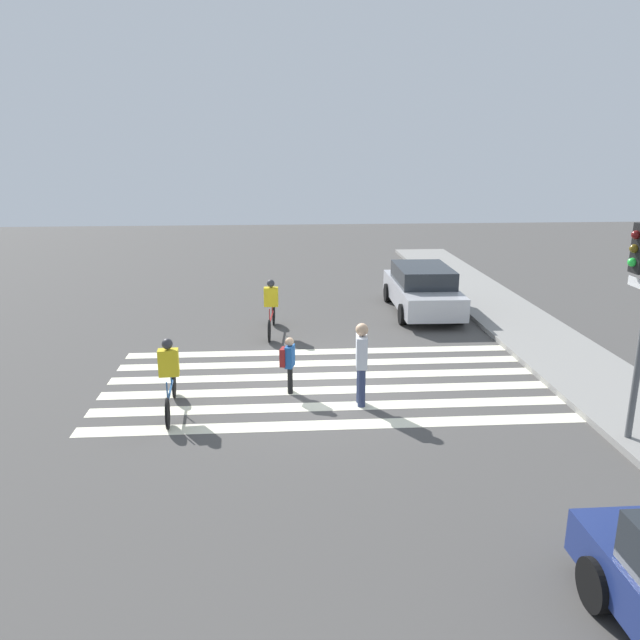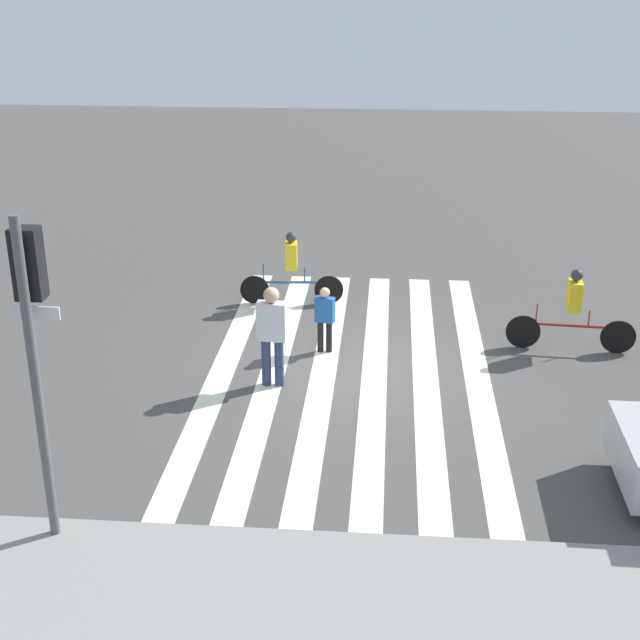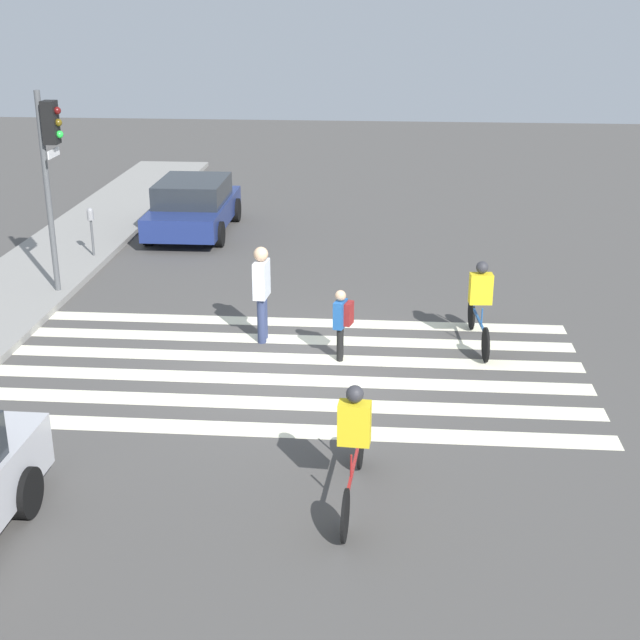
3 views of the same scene
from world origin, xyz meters
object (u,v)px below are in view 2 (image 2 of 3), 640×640
Objects in this scene: pedestrian_adult_blue_shirt at (272,331)px; cyclist_far_lane at (291,265)px; traffic_light at (32,319)px; pedestrian_adult_tall_backpack at (324,314)px; cyclist_mid_street at (573,307)px.

pedestrian_adult_blue_shirt is 3.93m from cyclist_far_lane.
pedestrian_adult_tall_backpack is at bearing -115.83° from traffic_light.
pedestrian_adult_tall_backpack is (-0.77, -1.50, -0.26)m from pedestrian_adult_blue_shirt.
traffic_light reaches higher than pedestrian_adult_tall_backpack.
traffic_light is 8.93m from cyclist_far_lane.
pedestrian_adult_blue_shirt is at bearing 87.22° from cyclist_far_lane.
cyclist_mid_street is at bearing 155.20° from cyclist_far_lane.
traffic_light is at bearing 72.09° from cyclist_far_lane.
traffic_light is at bearing 79.13° from pedestrian_adult_tall_backpack.
pedestrian_adult_blue_shirt is (-2.14, -4.51, -1.96)m from traffic_light.
cyclist_mid_street is 5.80m from cyclist_far_lane.
pedestrian_adult_tall_backpack is 2.59m from cyclist_far_lane.
pedestrian_adult_blue_shirt is at bearing -115.37° from traffic_light.
pedestrian_adult_blue_shirt is at bearing 77.77° from pedestrian_adult_tall_backpack.
pedestrian_adult_blue_shirt is 1.71m from pedestrian_adult_tall_backpack.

